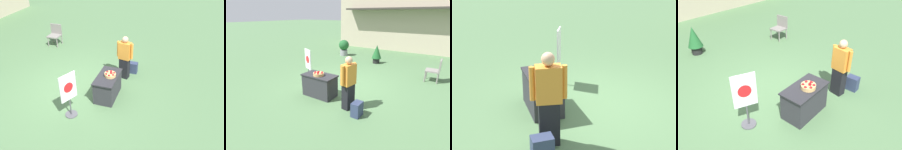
% 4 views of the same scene
% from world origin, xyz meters
% --- Properties ---
extents(ground_plane, '(120.00, 120.00, 0.00)m').
position_xyz_m(ground_plane, '(0.00, 0.00, 0.00)').
color(ground_plane, '#4C7047').
extents(display_table, '(1.18, 0.65, 0.77)m').
position_xyz_m(display_table, '(-0.11, -1.18, 0.39)').
color(display_table, '#2D2D33').
rests_on(display_table, ground_plane).
extents(apple_basket, '(0.36, 0.36, 0.16)m').
position_xyz_m(apple_basket, '(-0.09, -1.26, 0.83)').
color(apple_basket, tan).
rests_on(apple_basket, display_table).
extents(person_visitor, '(0.33, 0.60, 1.62)m').
position_xyz_m(person_visitor, '(1.16, -1.40, 0.82)').
color(person_visitor, black).
rests_on(person_visitor, ground_plane).
extents(backpack, '(0.24, 0.34, 0.42)m').
position_xyz_m(backpack, '(1.59, -1.63, 0.21)').
color(backpack, '#2D3856').
rests_on(backpack, ground_plane).
extents(poster_board, '(0.50, 0.36, 1.40)m').
position_xyz_m(poster_board, '(-1.31, -0.45, 0.75)').
color(poster_board, '#4C4C51').
rests_on(poster_board, ground_plane).
extents(patio_chair, '(0.56, 0.56, 0.97)m').
position_xyz_m(patio_chair, '(3.08, 2.55, 0.55)').
color(patio_chair, gray).
rests_on(patio_chair, ground_plane).
extents(potted_plant_near_right, '(0.54, 0.54, 1.06)m').
position_xyz_m(potted_plant_near_right, '(-0.10, 3.96, 0.59)').
color(potted_plant_near_right, black).
rests_on(potted_plant_near_right, ground_plane).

